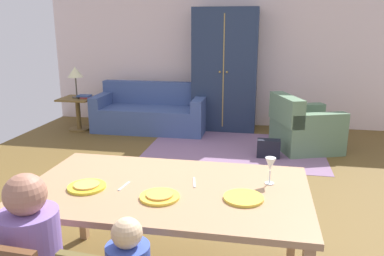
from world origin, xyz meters
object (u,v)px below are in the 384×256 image
object	(u,v)px
dining_table	(167,195)
handbag	(269,149)
side_table	(78,109)
wine_glass	(270,165)
armchair	(303,129)
book_upper	(84,96)
plate_near_man	(87,187)
plate_near_child	(160,197)
couch	(151,113)
plate_near_woman	(243,198)
table_lamp	(75,73)
armoire	(225,70)
book_lower	(88,98)

from	to	relation	value
dining_table	handbag	bearing A→B (deg)	76.47
side_table	handbag	size ratio (longest dim) A/B	1.81
wine_glass	armchair	bearing A→B (deg)	80.64
side_table	book_upper	distance (m)	0.29
plate_near_man	handbag	distance (m)	3.37
dining_table	wine_glass	bearing A→B (deg)	14.96
dining_table	plate_near_man	distance (m)	0.53
plate_near_child	couch	distance (m)	4.52
plate_near_child	plate_near_woman	size ratio (longest dim) A/B	1.00
plate_near_child	handbag	xyz separation A→B (m)	(0.71, 3.14, -0.64)
wine_glass	table_lamp	world-z (taller)	table_lamp
plate_near_man	side_table	xyz separation A→B (m)	(-2.08, 3.98, -0.39)
armchair	side_table	xyz separation A→B (m)	(-3.81, 0.42, 0.06)
dining_table	wine_glass	size ratio (longest dim) A/B	10.06
plate_near_woman	armchair	xyz separation A→B (m)	(0.70, 3.54, -0.45)
plate_near_woman	book_upper	distance (m)	4.94
dining_table	armchair	xyz separation A→B (m)	(1.21, 3.44, -0.38)
armoire	handbag	size ratio (longest dim) A/B	6.56
side_table	handbag	distance (m)	3.44
couch	book_lower	distance (m)	1.13
dining_table	armoire	size ratio (longest dim) A/B	0.89
book_lower	book_upper	world-z (taller)	book_upper
armoire	table_lamp	bearing A→B (deg)	-167.02
armoire	book_lower	xyz separation A→B (m)	(-2.31, -0.60, -0.46)
plate_near_child	table_lamp	bearing A→B (deg)	122.78
dining_table	armoire	bearing A→B (deg)	90.95
couch	book_lower	bearing A→B (deg)	-165.33
table_lamp	plate_near_man	bearing A→B (deg)	-62.34
plate_near_woman	armoire	bearing A→B (deg)	97.38
wine_glass	couch	distance (m)	4.46
book_lower	handbag	xyz separation A→B (m)	(3.10, -0.88, -0.46)
wine_glass	book_lower	size ratio (longest dim) A/B	0.85
wine_glass	couch	size ratio (longest dim) A/B	0.10
plate_near_child	armoire	size ratio (longest dim) A/B	0.12
book_lower	handbag	world-z (taller)	book_lower
book_upper	armoire	bearing A→B (deg)	14.10
armchair	plate_near_child	bearing A→B (deg)	-108.50
dining_table	plate_near_man	world-z (taller)	plate_near_man
handbag	armchair	bearing A→B (deg)	43.94
plate_near_child	armchair	bearing A→B (deg)	71.50
plate_near_woman	book_upper	size ratio (longest dim) A/B	1.14
couch	book_upper	size ratio (longest dim) A/B	8.82
plate_near_child	handbag	size ratio (longest dim) A/B	0.78
couch	table_lamp	bearing A→B (deg)	-168.46
couch	side_table	world-z (taller)	couch
plate_near_woman	table_lamp	distance (m)	5.04
dining_table	side_table	world-z (taller)	dining_table
plate_near_man	wine_glass	bearing A→B (deg)	14.17
dining_table	table_lamp	xyz separation A→B (m)	(-2.60, 3.86, 0.31)
side_table	couch	bearing A→B (deg)	11.54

